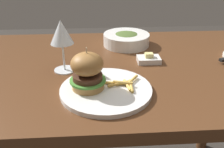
{
  "coord_description": "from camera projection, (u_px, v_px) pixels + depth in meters",
  "views": [
    {
      "loc": [
        -0.02,
        -0.83,
        1.12
      ],
      "look_at": [
        0.03,
        -0.16,
        0.78
      ],
      "focal_mm": 40.0,
      "sensor_mm": 36.0,
      "label": 1
    }
  ],
  "objects": [
    {
      "name": "dining_table",
      "position": [
        102.0,
        86.0,
        0.96
      ],
      "size": [
        1.37,
        0.77,
        0.74
      ],
      "color": "#56331C",
      "rests_on": "ground"
    },
    {
      "name": "wine_glass",
      "position": [
        61.0,
        34.0,
        0.82
      ],
      "size": [
        0.08,
        0.08,
        0.18
      ],
      "color": "silver",
      "rests_on": "dining_table"
    },
    {
      "name": "butter_dish",
      "position": [
        149.0,
        59.0,
        0.93
      ],
      "size": [
        0.09,
        0.06,
        0.04
      ],
      "color": "white",
      "rests_on": "dining_table"
    },
    {
      "name": "fries_pile",
      "position": [
        124.0,
        83.0,
        0.75
      ],
      "size": [
        0.11,
        0.1,
        0.02
      ],
      "color": "#EABC5B",
      "rests_on": "main_plate"
    },
    {
      "name": "burger_sandwich",
      "position": [
        87.0,
        71.0,
        0.71
      ],
      "size": [
        0.11,
        0.11,
        0.13
      ],
      "color": "#B78447",
      "rests_on": "main_plate"
    },
    {
      "name": "main_plate",
      "position": [
        106.0,
        90.0,
        0.74
      ],
      "size": [
        0.27,
        0.27,
        0.01
      ],
      "primitive_type": "cylinder",
      "color": "white",
      "rests_on": "dining_table"
    },
    {
      "name": "soup_bowl",
      "position": [
        126.0,
        39.0,
        1.09
      ],
      "size": [
        0.2,
        0.2,
        0.06
      ],
      "color": "white",
      "rests_on": "dining_table"
    }
  ]
}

